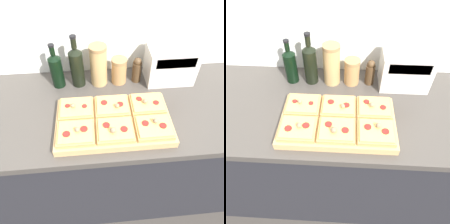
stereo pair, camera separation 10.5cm
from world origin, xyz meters
TOP-DOWN VIEW (x-y plane):
  - ground_plane at (0.00, 0.00)m, footprint 12.00×12.00m
  - wall_back at (0.00, 0.67)m, footprint 6.00×0.06m
  - kitchen_counter at (0.00, 0.32)m, footprint 2.63×0.67m
  - cutting_board at (0.07, 0.19)m, footprint 0.55×0.32m
  - pizza_slice_back_left at (-0.11, 0.27)m, footprint 0.17×0.14m
  - pizza_slice_back_center at (0.07, 0.27)m, footprint 0.17×0.14m
  - pizza_slice_back_right at (0.25, 0.27)m, footprint 0.17×0.14m
  - pizza_slice_front_left at (-0.11, 0.12)m, footprint 0.17×0.14m
  - pizza_slice_front_center at (0.07, 0.12)m, footprint 0.17×0.14m
  - pizza_slice_front_right at (0.25, 0.12)m, footprint 0.17×0.14m
  - olive_oil_bottle at (-0.21, 0.52)m, footprint 0.07×0.07m
  - wine_bottle at (-0.10, 0.52)m, footprint 0.08×0.08m
  - grain_jar_tall at (0.02, 0.52)m, footprint 0.10×0.10m
  - grain_jar_short at (0.13, 0.52)m, footprint 0.09×0.09m
  - pepper_mill at (0.24, 0.52)m, footprint 0.05×0.05m
  - toaster_oven at (0.42, 0.52)m, footprint 0.29×0.17m

SIDE VIEW (x-z plane):
  - ground_plane at x=0.00m, z-range 0.00..0.00m
  - kitchen_counter at x=0.00m, z-range 0.00..0.93m
  - cutting_board at x=0.07m, z-range 0.93..0.97m
  - pizza_slice_back_left at x=-0.11m, z-range 0.96..1.01m
  - pizza_slice_back_center at x=0.07m, z-range 0.96..1.01m
  - pizza_slice_back_right at x=0.25m, z-range 0.96..1.01m
  - pizza_slice_front_right at x=0.25m, z-range 0.96..1.01m
  - pizza_slice_front_left at x=-0.11m, z-range 0.96..1.01m
  - pizza_slice_front_center at x=0.07m, z-range 0.96..1.01m
  - pepper_mill at x=0.24m, z-range 0.93..1.08m
  - grain_jar_short at x=0.13m, z-range 0.93..1.09m
  - toaster_oven at x=0.42m, z-range 0.93..1.14m
  - olive_oil_bottle at x=-0.21m, z-range 0.91..1.17m
  - grain_jar_tall at x=0.02m, z-range 0.93..1.17m
  - wine_bottle at x=-0.10m, z-range 0.91..1.21m
  - wall_back at x=0.00m, z-range 0.00..2.50m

